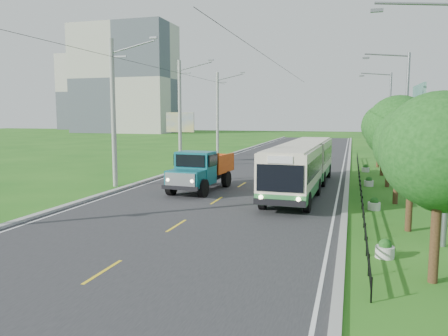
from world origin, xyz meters
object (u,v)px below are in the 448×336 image
at_px(tree_front, 441,157).
at_px(billboard_right, 418,110).
at_px(streetlight_mid, 404,115).
at_px(bus, 302,163).
at_px(pole_near, 114,112).
at_px(tree_fourth, 390,135).
at_px(pole_mid, 180,113).
at_px(billboard_left, 180,126).
at_px(tree_third, 399,132).
at_px(streetlight_far, 388,115).
at_px(pole_far, 218,114).
at_px(tree_back, 380,129).
at_px(tree_second, 413,148).
at_px(streetlight_near, 446,115).
at_px(dump_truck, 201,168).
at_px(planter_far, 366,169).
at_px(planter_near, 374,205).
at_px(planter_mid, 369,182).
at_px(planter_front, 385,250).
at_px(tree_fifth, 384,128).

distance_m(tree_front, billboard_right, 24.04).
distance_m(streetlight_mid, bus, 7.68).
relative_size(pole_near, tree_fourth, 1.85).
distance_m(pole_mid, billboard_left, 3.47).
bearing_deg(tree_third, streetlight_far, 87.73).
distance_m(tree_front, billboard_left, 33.92).
xyz_separation_m(streetlight_far, bus, (-6.31, -17.13, -3.07)).
distance_m(pole_far, streetlight_mid, 26.80).
relative_size(tree_back, billboard_left, 1.06).
height_order(tree_second, tree_third, tree_third).
distance_m(tree_second, streetlight_near, 2.67).
bearing_deg(tree_back, billboard_right, -68.30).
height_order(bus, dump_truck, bus).
bearing_deg(streetlight_near, tree_third, 95.51).
height_order(pole_mid, planter_far, pole_mid).
distance_m(planter_near, billboard_right, 15.34).
distance_m(pole_far, planter_mid, 25.85).
bearing_deg(tree_second, tree_third, 90.00).
relative_size(tree_fourth, planter_near, 8.06).
bearing_deg(billboard_right, pole_mid, 177.22).
bearing_deg(billboard_right, tree_front, -95.85).
bearing_deg(billboard_right, planter_front, -99.55).
bearing_deg(streetlight_mid, tree_second, -93.79).
bearing_deg(planter_near, planter_front, -90.00).
distance_m(pole_near, billboard_left, 15.10).
relative_size(tree_back, streetlight_near, 0.61).
bearing_deg(tree_third, billboard_left, 140.67).
bearing_deg(tree_fifth, tree_back, 90.00).
bearing_deg(billboard_left, bus, -43.50).
xyz_separation_m(streetlight_mid, planter_near, (-2.04, -8.00, -4.62)).
relative_size(streetlight_far, planter_far, 13.54).
bearing_deg(pole_far, tree_back, -20.74).
relative_size(streetlight_near, planter_near, 13.54).
xyz_separation_m(pole_far, streetlight_far, (18.90, -5.00, -0.19)).
height_order(pole_near, planter_far, pole_near).
bearing_deg(streetlight_mid, planter_front, -97.27).
height_order(tree_fifth, planter_far, tree_fifth).
xyz_separation_m(planter_front, planter_near, (0.00, 8.00, 0.00)).
relative_size(tree_front, tree_back, 1.02).
distance_m(tree_fifth, billboard_left, 19.74).
relative_size(tree_back, planter_near, 8.21).
bearing_deg(streetlight_mid, tree_back, 93.70).
relative_size(tree_second, billboard_right, 0.73).
xyz_separation_m(pole_mid, streetlight_near, (18.90, -21.00, -0.19)).
height_order(pole_far, tree_third, pole_far).
xyz_separation_m(billboard_right, bus, (-7.96, -9.13, -3.51)).
bearing_deg(planter_mid, tree_third, -77.90).
distance_m(tree_back, dump_truck, 20.96).
height_order(streetlight_mid, planter_front, streetlight_mid).
bearing_deg(billboard_right, streetlight_near, -94.74).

